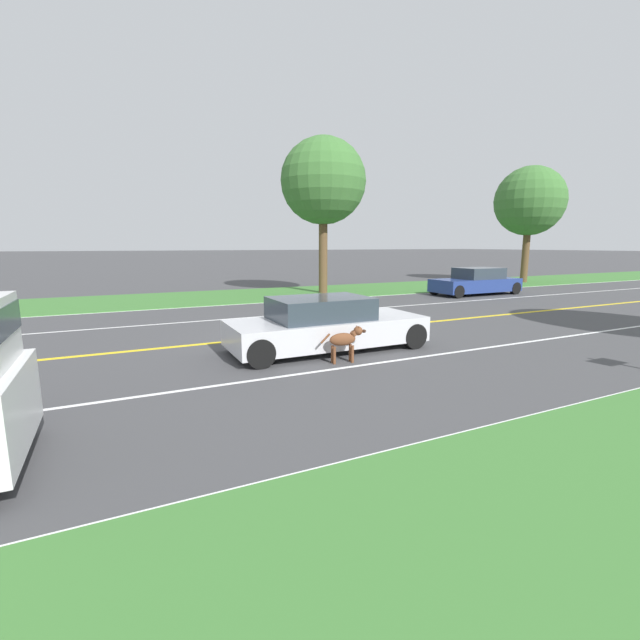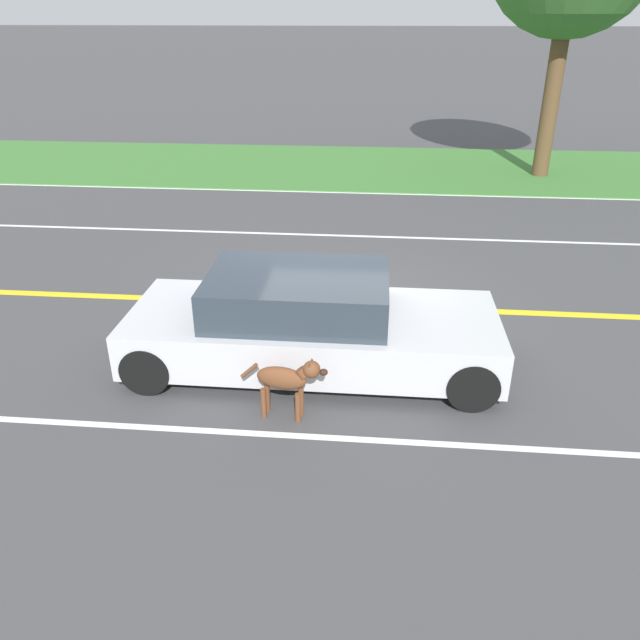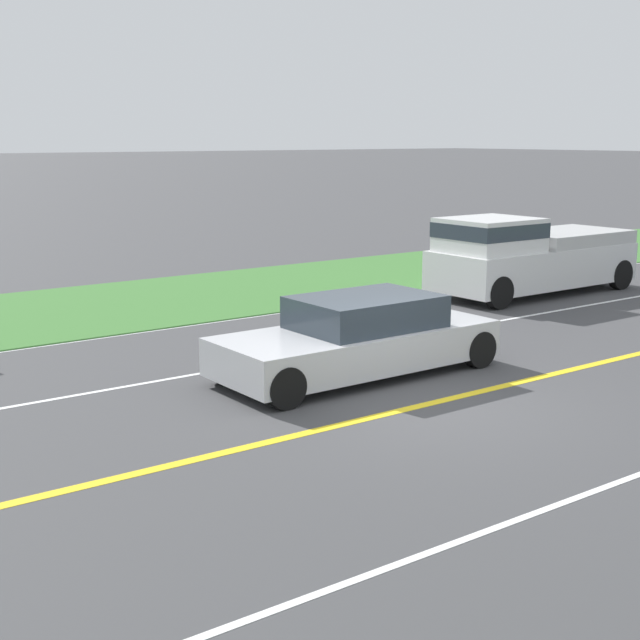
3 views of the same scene
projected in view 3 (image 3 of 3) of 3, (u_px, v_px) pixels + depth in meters
ground_plane at (427, 404)px, 13.05m from camera, size 400.00×400.00×0.00m
centre_divider_line at (427, 404)px, 13.05m from camera, size 0.18×160.00×0.01m
lane_edge_line_right at (196, 324)px, 18.57m from camera, size 0.14×160.00×0.01m
lane_dash_same_dir at (292, 357)px, 15.81m from camera, size 0.10×160.00×0.01m
lane_dash_oncoming at (635, 476)px, 10.29m from camera, size 0.10×160.00×0.01m
grass_verge_right at (135, 303)px, 20.93m from camera, size 6.00×160.00×0.03m
ego_car at (359, 338)px, 14.57m from camera, size 1.91×4.80×1.30m
dog at (320, 330)px, 15.63m from camera, size 0.31×1.05×0.81m
pickup_truck at (527, 255)px, 21.95m from camera, size 2.12×5.59×1.96m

